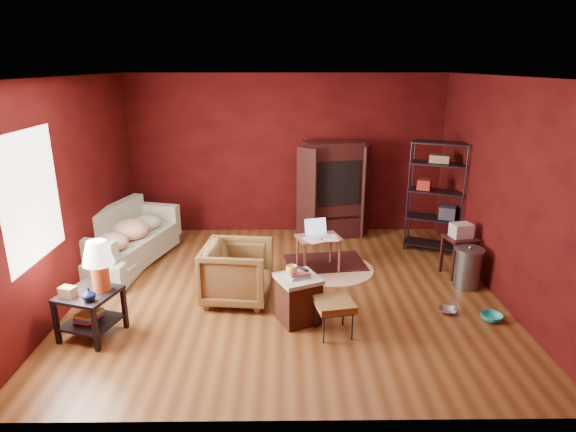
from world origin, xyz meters
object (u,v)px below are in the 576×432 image
armchair (237,270)px  side_table (94,280)px  wire_shelving (437,192)px  laptop_desk (318,240)px  tv_armoire (332,188)px  hamper (298,298)px  sofa (123,241)px

armchair → side_table: 1.72m
armchair → wire_shelving: size_ratio=0.47×
side_table → laptop_desk: bearing=34.0°
wire_shelving → armchair: bearing=-126.3°
armchair → tv_armoire: tv_armoire is taller
wire_shelving → hamper: bearing=-111.2°
laptop_desk → hamper: bearing=-118.3°
hamper → wire_shelving: (2.29, 2.27, 0.69)m
sofa → side_table: 2.01m
hamper → tv_armoire: bearing=76.9°
sofa → tv_armoire: (3.28, 1.29, 0.48)m
side_table → laptop_desk: size_ratio=1.47×
sofa → tv_armoire: 3.56m
tv_armoire → side_table: bearing=-145.6°
side_table → tv_armoire: size_ratio=0.67×
armchair → tv_armoire: (1.45, 2.43, 0.45)m
hamper → tv_armoire: 3.10m
side_table → tv_armoire: 4.39m
armchair → tv_armoire: size_ratio=0.50×
armchair → tv_armoire: 2.87m
sofa → laptop_desk: (2.93, -0.20, 0.07)m
side_table → laptop_desk: side_table is taller
side_table → tv_armoire: bearing=47.8°
sofa → armchair: size_ratio=2.41×
sofa → wire_shelving: 4.96m
armchair → wire_shelving: (3.06, 1.74, 0.56)m
laptop_desk → tv_armoire: tv_armoire is taller
sofa → laptop_desk: sofa is taller
wire_shelving → sofa: bearing=-149.0°
side_table → wire_shelving: bearing=29.3°
armchair → hamper: armchair is taller
armchair → hamper: (0.76, -0.53, -0.13)m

